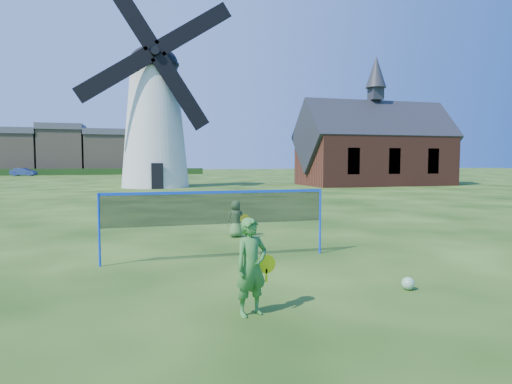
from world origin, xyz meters
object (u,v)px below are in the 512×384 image
object	(u,v)px
chapel	(375,149)
player_boy	(236,219)
play_ball	(408,283)
player_girl	(251,267)
car_right	(24,172)
badminton_net	(217,209)
windmill	(155,117)

from	to	relation	value
chapel	player_boy	xyz separation A→B (m)	(-18.75, -24.23, -2.77)
chapel	play_ball	xyz separation A→B (m)	(-17.09, -30.21, -3.20)
chapel	player_girl	size ratio (longest dim) A/B	9.88
play_ball	car_right	bearing A→B (deg)	106.87
player_girl	chapel	bearing A→B (deg)	37.75
badminton_net	car_right	world-z (taller)	badminton_net
badminton_net	player_boy	world-z (taller)	badminton_net
badminton_net	play_ball	distance (m)	4.34
chapel	play_ball	bearing A→B (deg)	-119.50
car_right	play_ball	bearing A→B (deg)	-147.34
windmill	player_girl	size ratio (longest dim) A/B	12.07
player_boy	car_right	world-z (taller)	car_right
chapel	player_boy	size ratio (longest dim) A/B	12.93
badminton_net	car_right	bearing A→B (deg)	105.39
chapel	player_boy	distance (m)	30.76
chapel	car_right	size ratio (longest dim) A/B	3.89
player_girl	play_ball	bearing A→B (deg)	-9.73
windmill	play_ball	world-z (taller)	windmill
badminton_net	player_girl	world-z (taller)	badminton_net
play_ball	player_boy	bearing A→B (deg)	105.47
windmill	badminton_net	world-z (taller)	windmill
windmill	player_girl	world-z (taller)	windmill
play_ball	player_girl	bearing A→B (deg)	-170.58
windmill	player_boy	size ratio (longest dim) A/B	15.80
badminton_net	car_right	xyz separation A→B (m)	(-17.20, 62.49, -0.55)
chapel	badminton_net	world-z (taller)	chapel
badminton_net	player_boy	size ratio (longest dim) A/B	4.70
windmill	chapel	distance (m)	19.97
badminton_net	car_right	size ratio (longest dim) A/B	1.41
windmill	car_right	world-z (taller)	windmill
player_boy	badminton_net	bearing A→B (deg)	65.91
player_girl	play_ball	world-z (taller)	player_girl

